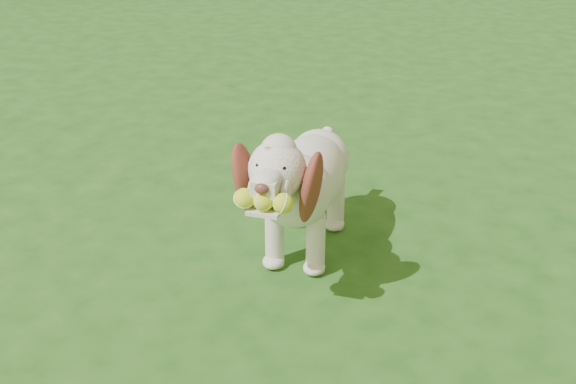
# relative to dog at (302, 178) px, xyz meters

# --- Properties ---
(ground) EXTENTS (80.00, 80.00, 0.00)m
(ground) POSITION_rel_dog_xyz_m (-0.08, -0.31, -0.45)
(ground) COLOR #1C4814
(ground) RESTS_ON ground
(dog) EXTENTS (0.45, 1.28, 0.84)m
(dog) POSITION_rel_dog_xyz_m (0.00, 0.00, 0.00)
(dog) COLOR silver
(dog) RESTS_ON ground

